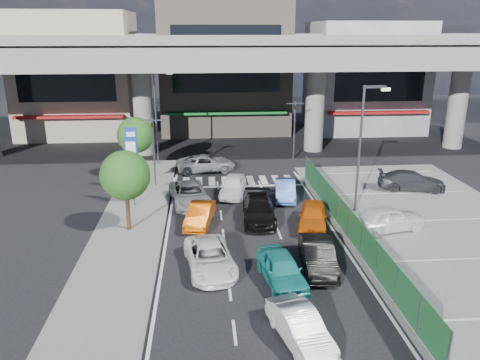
{
  "coord_description": "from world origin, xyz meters",
  "views": [
    {
      "loc": [
        -2.64,
        -21.31,
        11.12
      ],
      "look_at": [
        -0.42,
        5.8,
        2.37
      ],
      "focal_mm": 35.0,
      "sensor_mm": 36.0,
      "label": 1
    }
  ],
  "objects": [
    {
      "name": "street_lamp_left",
      "position": [
        -6.33,
        18.0,
        4.77
      ],
      "size": [
        1.65,
        0.22,
        8.0
      ],
      "color": "#595B60",
      "rests_on": "ground"
    },
    {
      "name": "wagon_silver_front_left",
      "position": [
        -3.6,
        8.15,
        0.69
      ],
      "size": [
        3.16,
        5.3,
        1.38
      ],
      "primitive_type": "imported",
      "rotation": [
        0.0,
        0.0,
        0.18
      ],
      "color": "gray",
      "rests_on": "ground"
    },
    {
      "name": "traffic_cone",
      "position": [
        6.2,
        4.96,
        0.37
      ],
      "size": [
        0.37,
        0.37,
        0.62
      ],
      "primitive_type": "cone",
      "rotation": [
        0.0,
        0.0,
        -0.16
      ],
      "color": "#FE5E0E",
      "rests_on": "parking_lot"
    },
    {
      "name": "traffic_light_right",
      "position": [
        5.5,
        19.0,
        3.94
      ],
      "size": [
        1.6,
        1.24,
        5.2
      ],
      "color": "#595B60",
      "rests_on": "ground"
    },
    {
      "name": "sedan_white_mid_left",
      "position": [
        -2.43,
        -0.93,
        0.64
      ],
      "size": [
        2.76,
        4.87,
        1.28
      ],
      "primitive_type": "imported",
      "rotation": [
        0.0,
        0.0,
        0.14
      ],
      "color": "white",
      "rests_on": "ground"
    },
    {
      "name": "parking_lot",
      "position": [
        11.0,
        2.0,
        0.03
      ],
      "size": [
        12.0,
        28.0,
        0.06
      ],
      "primitive_type": "cube",
      "color": "slate",
      "rests_on": "ground"
    },
    {
      "name": "parked_sedan_dgrey",
      "position": [
        12.36,
        9.7,
        0.74
      ],
      "size": [
        5.0,
        2.88,
        1.36
      ],
      "primitive_type": "imported",
      "rotation": [
        0.0,
        0.0,
        1.35
      ],
      "color": "#333439",
      "rests_on": "parking_lot"
    },
    {
      "name": "expressway",
      "position": [
        0.0,
        22.0,
        8.76
      ],
      "size": [
        64.0,
        14.0,
        10.75
      ],
      "color": "slate",
      "rests_on": "ground"
    },
    {
      "name": "fence_run",
      "position": [
        5.3,
        1.0,
        0.9
      ],
      "size": [
        0.16,
        22.0,
        1.8
      ],
      "primitive_type": null,
      "color": "#216031",
      "rests_on": "ground"
    },
    {
      "name": "tree_far",
      "position": [
        -7.8,
        14.5,
        3.39
      ],
      "size": [
        2.8,
        2.8,
        4.8
      ],
      "color": "#382314",
      "rests_on": "ground"
    },
    {
      "name": "sedan_white_front_mid",
      "position": [
        -0.59,
        9.72,
        0.69
      ],
      "size": [
        2.38,
        4.29,
        1.38
      ],
      "primitive_type": "imported",
      "rotation": [
        0.0,
        0.0,
        -0.19
      ],
      "color": "white",
      "rests_on": "ground"
    },
    {
      "name": "taxi_orange_left",
      "position": [
        -2.91,
        4.64,
        0.63
      ],
      "size": [
        2.0,
        3.98,
        1.25
      ],
      "primitive_type": "imported",
      "rotation": [
        0.0,
        0.0,
        -0.18
      ],
      "color": "#C54F08",
      "rests_on": "ground"
    },
    {
      "name": "building_center",
      "position": [
        0.0,
        32.97,
        7.49
      ],
      "size": [
        14.0,
        10.9,
        15.0
      ],
      "color": "gray",
      "rests_on": "ground"
    },
    {
      "name": "hatch_white_back_mid",
      "position": [
        0.79,
        -6.73,
        0.63
      ],
      "size": [
        2.21,
        4.0,
        1.25
      ],
      "primitive_type": "imported",
      "rotation": [
        0.0,
        0.0,
        0.25
      ],
      "color": "white",
      "rests_on": "ground"
    },
    {
      "name": "building_east",
      "position": [
        16.0,
        31.97,
        5.99
      ],
      "size": [
        12.0,
        10.9,
        12.0
      ],
      "color": "gray",
      "rests_on": "ground"
    },
    {
      "name": "parked_sedan_white",
      "position": [
        7.9,
        2.82,
        0.79
      ],
      "size": [
        4.58,
        2.66,
        1.47
      ],
      "primitive_type": "imported",
      "rotation": [
        0.0,
        0.0,
        1.8
      ],
      "color": "white",
      "rests_on": "parking_lot"
    },
    {
      "name": "kei_truck_front_right",
      "position": [
        2.95,
        8.77,
        0.64
      ],
      "size": [
        1.89,
        4.01,
        1.27
      ],
      "primitive_type": "imported",
      "rotation": [
        0.0,
        0.0,
        -0.15
      ],
      "color": "#4E77CE",
      "rests_on": "ground"
    },
    {
      "name": "building_west",
      "position": [
        -16.0,
        31.97,
        6.49
      ],
      "size": [
        12.0,
        10.9,
        13.0
      ],
      "color": "#ABA289",
      "rests_on": "ground"
    },
    {
      "name": "taxi_orange_right",
      "position": [
        3.72,
        3.78,
        0.69
      ],
      "size": [
        2.62,
        4.33,
        1.38
      ],
      "primitive_type": "imported",
      "rotation": [
        0.0,
        0.0,
        -0.26
      ],
      "color": "#DE5E0B",
      "rests_on": "ground"
    },
    {
      "name": "signboard_near",
      "position": [
        -7.2,
        7.99,
        3.06
      ],
      "size": [
        0.8,
        0.14,
        4.7
      ],
      "color": "#595B60",
      "rests_on": "ground"
    },
    {
      "name": "signboard_far",
      "position": [
        -7.6,
        10.99,
        3.06
      ],
      "size": [
        0.8,
        0.14,
        4.7
      ],
      "color": "#595B60",
      "rests_on": "ground"
    },
    {
      "name": "street_lamp_right",
      "position": [
        7.17,
        6.0,
        4.77
      ],
      "size": [
        1.65,
        0.22,
        8.0
      ],
      "color": "#595B60",
      "rests_on": "ground"
    },
    {
      "name": "hatch_black_mid_right",
      "position": [
        2.79,
        -1.25,
        0.69
      ],
      "size": [
        1.81,
        4.3,
        1.38
      ],
      "primitive_type": "imported",
      "rotation": [
        0.0,
        0.0,
        -0.08
      ],
      "color": "black",
      "rests_on": "ground"
    },
    {
      "name": "taxi_teal_mid",
      "position": [
        0.82,
        -2.42,
        0.69
      ],
      "size": [
        2.19,
        4.24,
        1.38
      ],
      "primitive_type": "imported",
      "rotation": [
        0.0,
        0.0,
        0.14
      ],
      "color": "teal",
      "rests_on": "ground"
    },
    {
      "name": "tree_near",
      "position": [
        -7.0,
        4.0,
        3.39
      ],
      "size": [
        2.8,
        2.8,
        4.8
      ],
      "color": "#382314",
      "rests_on": "ground"
    },
    {
      "name": "ground",
      "position": [
        0.0,
        0.0,
        0.0
      ],
      "size": [
        120.0,
        120.0,
        0.0
      ],
      "primitive_type": "plane",
      "color": "black",
      "rests_on": "ground"
    },
    {
      "name": "traffic_light_left",
      "position": [
        -6.2,
        12.0,
        3.94
      ],
      "size": [
        1.6,
        1.24,
        5.2
      ],
      "color": "#595B60",
      "rests_on": "ground"
    },
    {
      "name": "crossing_wagon_silver",
      "position": [
        -2.42,
        15.78,
        0.67
      ],
      "size": [
        5.03,
        2.8,
        1.33
      ],
      "primitive_type": "imported",
      "rotation": [
        0.0,
        0.0,
        1.7
      ],
      "color": "#93949A",
      "rests_on": "ground"
    },
    {
      "name": "sidewalk_left",
      "position": [
        -7.0,
        4.0,
        0.06
      ],
      "size": [
        4.0,
        30.0,
        0.12
      ],
      "primitive_type": "cube",
      "color": "slate",
      "rests_on": "ground"
    },
    {
      "name": "sedan_black_mid",
      "position": [
        0.67,
        5.0,
        0.69
      ],
      "size": [
        2.25,
        4.87,
        1.38
      ],
      "primitive_type": "imported",
      "rotation": [
        0.0,
        0.0,
        -0.07
      ],
      "color": "black",
      "rests_on": "ground"
    }
  ]
}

